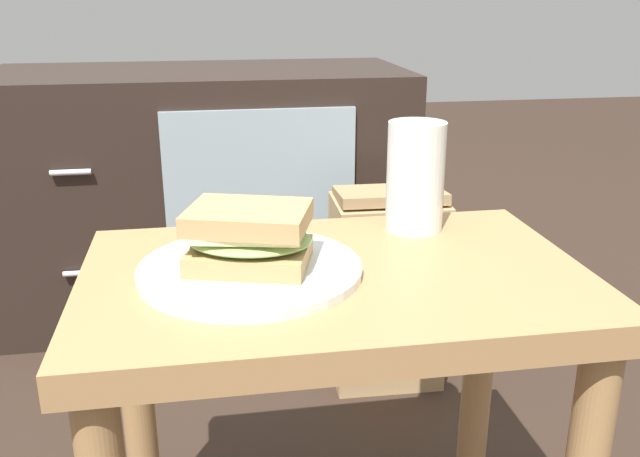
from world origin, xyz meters
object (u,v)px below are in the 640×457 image
(beer_glass, at_px, (415,179))
(sandwich_front, at_px, (249,237))
(tv_cabinet, at_px, (205,191))
(plate, at_px, (250,269))
(paper_bag, at_px, (386,288))

(beer_glass, bearing_deg, sandwich_front, -152.35)
(tv_cabinet, bearing_deg, beer_glass, -72.01)
(sandwich_front, bearing_deg, plate, 0.00)
(sandwich_front, relative_size, beer_glass, 1.15)
(tv_cabinet, bearing_deg, paper_bag, -51.52)
(tv_cabinet, xyz_separation_m, paper_bag, (0.34, -0.43, -0.09))
(tv_cabinet, bearing_deg, sandwich_front, -87.09)
(beer_glass, bearing_deg, tv_cabinet, 107.99)
(tv_cabinet, distance_m, beer_glass, 0.90)
(beer_glass, relative_size, paper_bag, 0.35)
(tv_cabinet, relative_size, sandwich_front, 5.98)
(tv_cabinet, relative_size, plate, 3.90)
(tv_cabinet, xyz_separation_m, plate, (0.05, -0.94, 0.17))
(plate, xyz_separation_m, beer_glass, (0.22, 0.12, 0.06))
(plate, bearing_deg, tv_cabinet, 92.91)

